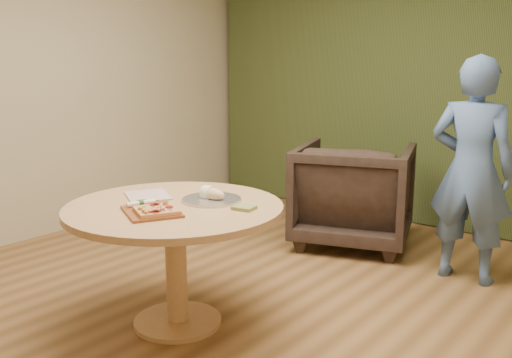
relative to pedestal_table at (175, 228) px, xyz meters
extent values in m
cube|color=olive|center=(0.25, 0.11, -0.62)|extent=(5.00, 6.00, 0.02)
cube|color=#C4B794|center=(0.25, 3.12, 0.79)|extent=(5.00, 0.02, 2.80)
cube|color=#2D3A1A|center=(0.25, 3.01, 0.79)|extent=(4.80, 0.14, 2.78)
cylinder|color=tan|center=(0.00, 0.00, -0.59)|extent=(0.53, 0.53, 0.03)
cylinder|color=tan|center=(0.00, 0.00, -0.25)|extent=(0.13, 0.13, 0.68)
cylinder|color=tan|center=(0.00, 0.00, 0.12)|extent=(1.28, 1.28, 0.04)
cube|color=brown|center=(0.03, -0.20, 0.15)|extent=(0.44, 0.41, 0.01)
cube|color=brown|center=(-0.16, -0.10, 0.15)|extent=(0.11, 0.09, 0.01)
cube|color=tan|center=(0.08, -0.21, 0.17)|extent=(0.30, 0.30, 0.02)
cylinder|color=maroon|center=(0.12, -0.15, 0.18)|extent=(0.04, 0.04, 0.00)
cylinder|color=maroon|center=(0.02, -0.17, 0.18)|extent=(0.05, 0.05, 0.00)
cylinder|color=maroon|center=(0.02, -0.15, 0.18)|extent=(0.04, 0.04, 0.00)
cylinder|color=maroon|center=(0.11, -0.30, 0.18)|extent=(0.05, 0.05, 0.00)
cylinder|color=maroon|center=(0.14, -0.27, 0.18)|extent=(0.04, 0.04, 0.00)
cylinder|color=maroon|center=(0.13, -0.25, 0.18)|extent=(0.05, 0.05, 0.00)
cube|color=tan|center=(0.09, -0.30, 0.18)|extent=(0.02, 0.02, 0.01)
cube|color=tan|center=(0.12, -0.32, 0.18)|extent=(0.03, 0.03, 0.01)
cube|color=tan|center=(0.14, -0.22, 0.18)|extent=(0.03, 0.03, 0.01)
cube|color=tan|center=(0.03, -0.28, 0.18)|extent=(0.03, 0.03, 0.01)
cube|color=tan|center=(0.06, -0.13, 0.18)|extent=(0.03, 0.03, 0.01)
cube|color=tan|center=(0.07, -0.13, 0.18)|extent=(0.02, 0.02, 0.01)
cube|color=#377E2A|center=(0.06, -0.16, 0.18)|extent=(0.01, 0.01, 0.00)
cube|color=#377E2A|center=(0.03, -0.17, 0.18)|extent=(0.01, 0.01, 0.00)
cube|color=#377E2A|center=(0.08, -0.19, 0.18)|extent=(0.01, 0.01, 0.00)
cube|color=#377E2A|center=(0.18, -0.19, 0.18)|extent=(0.01, 0.01, 0.00)
cube|color=#377E2A|center=(0.10, -0.12, 0.18)|extent=(0.01, 0.01, 0.00)
cube|color=#377E2A|center=(0.01, -0.23, 0.18)|extent=(0.01, 0.01, 0.00)
cube|color=#377E2A|center=(0.14, -0.20, 0.18)|extent=(0.01, 0.01, 0.00)
cube|color=#96486F|center=(0.09, -0.18, 0.18)|extent=(0.03, 0.01, 0.00)
cube|color=#96486F|center=(0.16, -0.23, 0.18)|extent=(0.01, 0.03, 0.00)
cube|color=#96486F|center=(0.15, -0.25, 0.18)|extent=(0.03, 0.02, 0.00)
cube|color=#96486F|center=(0.11, -0.20, 0.18)|extent=(0.02, 0.03, 0.00)
cube|color=#96486F|center=(0.06, -0.21, 0.18)|extent=(0.02, 0.03, 0.00)
cube|color=#96486F|center=(0.13, -0.24, 0.18)|extent=(0.01, 0.03, 0.00)
cube|color=#96486F|center=(0.15, -0.18, 0.18)|extent=(0.02, 0.03, 0.00)
cylinder|color=white|center=(-0.09, -0.17, 0.17)|extent=(0.08, 0.17, 0.03)
cylinder|color=#194C26|center=(-0.09, -0.17, 0.17)|extent=(0.04, 0.03, 0.03)
cube|color=silver|center=(-0.06, -0.08, 0.17)|extent=(0.03, 0.04, 0.00)
cube|color=white|center=(-0.28, 0.04, 0.15)|extent=(0.39, 0.37, 0.01)
cylinder|color=silver|center=(0.10, 0.21, 0.14)|extent=(0.35, 0.35, 0.01)
cylinder|color=silver|center=(0.10, 0.21, 0.15)|extent=(0.36, 0.36, 0.02)
ellipsoid|color=#E6C18C|center=(0.10, 0.21, 0.18)|extent=(0.19, 0.08, 0.07)
cylinder|color=white|center=(0.07, 0.21, 0.18)|extent=(0.06, 0.09, 0.09)
cube|color=#5A662E|center=(0.38, 0.18, 0.15)|extent=(0.14, 0.12, 0.02)
imported|color=black|center=(0.06, 2.04, -0.12)|extent=(1.19, 1.15, 0.97)
imported|color=#47669C|center=(1.11, 1.83, 0.20)|extent=(0.61, 0.42, 1.62)
camera|label=1|loc=(2.39, -2.22, 0.99)|focal=40.00mm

